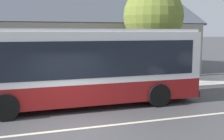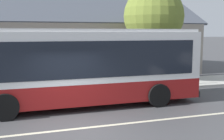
# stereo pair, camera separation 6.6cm
# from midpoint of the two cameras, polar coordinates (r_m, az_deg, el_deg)

# --- Properties ---
(ground_plane) EXTENTS (300.00, 300.00, 0.00)m
(ground_plane) POSITION_cam_midpoint_polar(r_m,az_deg,el_deg) (9.52, -7.16, -11.80)
(ground_plane) COLOR #424244
(sidewalk_far) EXTENTS (60.00, 3.00, 0.15)m
(sidewalk_far) POSITION_cam_midpoint_polar(r_m,az_deg,el_deg) (15.24, -11.48, -4.17)
(sidewalk_far) COLOR #ADAAA3
(sidewalk_far) RESTS_ON ground
(lane_divider_stripe) EXTENTS (60.00, 0.16, 0.01)m
(lane_divider_stripe) POSITION_cam_midpoint_polar(r_m,az_deg,el_deg) (9.52, -7.16, -11.78)
(lane_divider_stripe) COLOR beige
(lane_divider_stripe) RESTS_ON ground
(community_building) EXTENTS (26.17, 10.78, 7.48)m
(community_building) POSITION_cam_midpoint_polar(r_m,az_deg,el_deg) (23.22, -17.50, 4.53)
(community_building) COLOR gray
(community_building) RESTS_ON ground
(transit_bus) EXTENTS (10.58, 2.79, 3.30)m
(transit_bus) POSITION_cam_midpoint_polar(r_m,az_deg,el_deg) (12.04, -6.86, 0.97)
(transit_bus) COLOR maroon
(transit_bus) RESTS_ON ground
(street_tree_primary) EXTENTS (3.67, 3.67, 5.96)m
(street_tree_primary) POSITION_cam_midpoint_polar(r_m,az_deg,el_deg) (17.54, 8.31, 10.43)
(street_tree_primary) COLOR #4C3828
(street_tree_primary) RESTS_ON ground
(bus_stop_sign) EXTENTS (0.36, 0.07, 2.40)m
(bus_stop_sign) POSITION_cam_midpoint_polar(r_m,az_deg,el_deg) (15.98, 11.57, 2.06)
(bus_stop_sign) COLOR gray
(bus_stop_sign) RESTS_ON sidewalk_far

